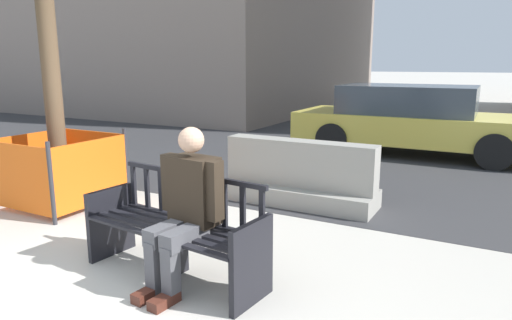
{
  "coord_description": "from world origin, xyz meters",
  "views": [
    {
      "loc": [
        2.81,
        -2.12,
        1.81
      ],
      "look_at": [
        0.46,
        2.28,
        0.75
      ],
      "focal_mm": 32.0,
      "sensor_mm": 36.0,
      "label": 1
    }
  ],
  "objects_px": {
    "street_bench": "(175,232)",
    "seated_person": "(186,205)",
    "car_taxi_near": "(413,119)",
    "construction_fence": "(60,168)",
    "jersey_barrier_centre": "(299,178)"
  },
  "relations": [
    {
      "from": "street_bench",
      "to": "seated_person",
      "type": "bearing_deg",
      "value": -22.62
    },
    {
      "from": "car_taxi_near",
      "to": "seated_person",
      "type": "bearing_deg",
      "value": -95.4
    },
    {
      "from": "construction_fence",
      "to": "car_taxi_near",
      "type": "relative_size",
      "value": 0.26
    },
    {
      "from": "construction_fence",
      "to": "jersey_barrier_centre",
      "type": "bearing_deg",
      "value": 28.42
    },
    {
      "from": "jersey_barrier_centre",
      "to": "street_bench",
      "type": "bearing_deg",
      "value": -93.01
    },
    {
      "from": "construction_fence",
      "to": "street_bench",
      "type": "bearing_deg",
      "value": -20.04
    },
    {
      "from": "jersey_barrier_centre",
      "to": "seated_person",
      "type": "bearing_deg",
      "value": -88.62
    },
    {
      "from": "jersey_barrier_centre",
      "to": "car_taxi_near",
      "type": "distance_m",
      "value": 4.28
    },
    {
      "from": "seated_person",
      "to": "construction_fence",
      "type": "xyz_separation_m",
      "value": [
        -2.8,
        1.03,
        -0.21
      ]
    },
    {
      "from": "seated_person",
      "to": "construction_fence",
      "type": "height_order",
      "value": "seated_person"
    },
    {
      "from": "seated_person",
      "to": "car_taxi_near",
      "type": "bearing_deg",
      "value": 84.6
    },
    {
      "from": "street_bench",
      "to": "car_taxi_near",
      "type": "relative_size",
      "value": 0.37
    },
    {
      "from": "jersey_barrier_centre",
      "to": "car_taxi_near",
      "type": "height_order",
      "value": "car_taxi_near"
    },
    {
      "from": "seated_person",
      "to": "street_bench",
      "type": "bearing_deg",
      "value": 157.38
    },
    {
      "from": "seated_person",
      "to": "construction_fence",
      "type": "relative_size",
      "value": 1.07
    }
  ]
}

